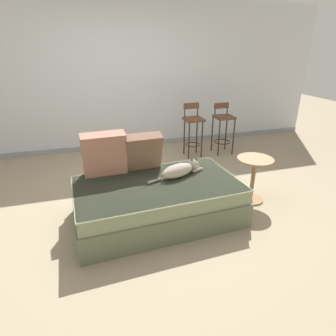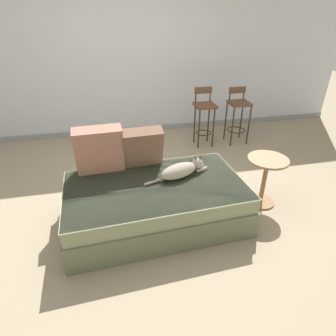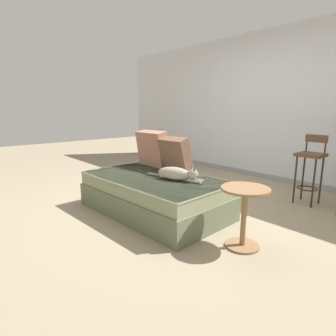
{
  "view_description": "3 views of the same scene",
  "coord_description": "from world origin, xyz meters",
  "px_view_note": "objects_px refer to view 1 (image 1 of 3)",
  "views": [
    {
      "loc": [
        -0.67,
        -3.07,
        1.84
      ],
      "look_at": [
        0.15,
        -0.3,
        0.57
      ],
      "focal_mm": 30.0,
      "sensor_mm": 36.0,
      "label": 1
    },
    {
      "loc": [
        -0.38,
        -2.73,
        1.97
      ],
      "look_at": [
        0.15,
        -0.3,
        0.57
      ],
      "focal_mm": 30.0,
      "sensor_mm": 36.0,
      "label": 2
    },
    {
      "loc": [
        2.63,
        -2.45,
        1.28
      ],
      "look_at": [
        0.15,
        -0.3,
        0.57
      ],
      "focal_mm": 30.0,
      "sensor_mm": 36.0,
      "label": 3
    }
  ],
  "objects_px": {
    "couch": "(158,201)",
    "bar_stool_near_window": "(193,125)",
    "bar_stool_by_doorway": "(223,124)",
    "side_table": "(254,173)",
    "throw_pillow_middle": "(143,151)",
    "cat": "(180,170)",
    "throw_pillow_corner": "(104,154)"
  },
  "relations": [
    {
      "from": "throw_pillow_corner",
      "to": "cat",
      "type": "xyz_separation_m",
      "value": [
        0.81,
        -0.28,
        -0.18
      ]
    },
    {
      "from": "bar_stool_near_window",
      "to": "side_table",
      "type": "distance_m",
      "value": 1.73
    },
    {
      "from": "throw_pillow_corner",
      "to": "bar_stool_near_window",
      "type": "height_order",
      "value": "throw_pillow_corner"
    },
    {
      "from": "bar_stool_near_window",
      "to": "side_table",
      "type": "bearing_deg",
      "value": -85.1
    },
    {
      "from": "throw_pillow_corner",
      "to": "cat",
      "type": "distance_m",
      "value": 0.88
    },
    {
      "from": "bar_stool_by_doorway",
      "to": "side_table",
      "type": "relative_size",
      "value": 1.56
    },
    {
      "from": "cat",
      "to": "throw_pillow_middle",
      "type": "bearing_deg",
      "value": 139.48
    },
    {
      "from": "throw_pillow_middle",
      "to": "bar_stool_by_doorway",
      "type": "height_order",
      "value": "throw_pillow_middle"
    },
    {
      "from": "throw_pillow_corner",
      "to": "bar_stool_by_doorway",
      "type": "relative_size",
      "value": 0.57
    },
    {
      "from": "bar_stool_near_window",
      "to": "bar_stool_by_doorway",
      "type": "bearing_deg",
      "value": -0.12
    },
    {
      "from": "side_table",
      "to": "couch",
      "type": "bearing_deg",
      "value": -176.97
    },
    {
      "from": "bar_stool_near_window",
      "to": "side_table",
      "type": "height_order",
      "value": "bar_stool_near_window"
    },
    {
      "from": "couch",
      "to": "bar_stool_by_doorway",
      "type": "relative_size",
      "value": 2.07
    },
    {
      "from": "throw_pillow_corner",
      "to": "cat",
      "type": "height_order",
      "value": "throw_pillow_corner"
    },
    {
      "from": "bar_stool_by_doorway",
      "to": "throw_pillow_middle",
      "type": "bearing_deg",
      "value": -142.12
    },
    {
      "from": "cat",
      "to": "side_table",
      "type": "xyz_separation_m",
      "value": [
        0.96,
        -0.04,
        -0.15
      ]
    },
    {
      "from": "cat",
      "to": "side_table",
      "type": "relative_size",
      "value": 1.26
    },
    {
      "from": "couch",
      "to": "bar_stool_near_window",
      "type": "distance_m",
      "value": 2.12
    },
    {
      "from": "throw_pillow_corner",
      "to": "bar_stool_near_window",
      "type": "relative_size",
      "value": 0.55
    },
    {
      "from": "side_table",
      "to": "bar_stool_near_window",
      "type": "bearing_deg",
      "value": 94.9
    },
    {
      "from": "couch",
      "to": "side_table",
      "type": "height_order",
      "value": "side_table"
    },
    {
      "from": "throw_pillow_middle",
      "to": "bar_stool_by_doorway",
      "type": "distance_m",
      "value": 2.23
    },
    {
      "from": "side_table",
      "to": "throw_pillow_middle",
      "type": "bearing_deg",
      "value": 165.19
    },
    {
      "from": "throw_pillow_corner",
      "to": "side_table",
      "type": "height_order",
      "value": "throw_pillow_corner"
    },
    {
      "from": "throw_pillow_middle",
      "to": "bar_stool_by_doorway",
      "type": "xyz_separation_m",
      "value": [
        1.75,
        1.36,
        -0.15
      ]
    },
    {
      "from": "throw_pillow_middle",
      "to": "side_table",
      "type": "height_order",
      "value": "throw_pillow_middle"
    },
    {
      "from": "throw_pillow_corner",
      "to": "cat",
      "type": "bearing_deg",
      "value": -19.28
    },
    {
      "from": "bar_stool_near_window",
      "to": "bar_stool_by_doorway",
      "type": "relative_size",
      "value": 1.03
    },
    {
      "from": "throw_pillow_middle",
      "to": "cat",
      "type": "height_order",
      "value": "throw_pillow_middle"
    },
    {
      "from": "bar_stool_by_doorway",
      "to": "side_table",
      "type": "distance_m",
      "value": 1.77
    },
    {
      "from": "bar_stool_near_window",
      "to": "cat",
      "type": "bearing_deg",
      "value": -115.93
    },
    {
      "from": "throw_pillow_middle",
      "to": "bar_stool_near_window",
      "type": "height_order",
      "value": "bar_stool_near_window"
    }
  ]
}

